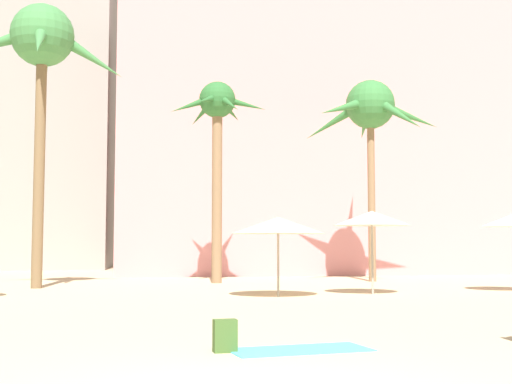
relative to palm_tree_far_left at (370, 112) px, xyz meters
The scene contains 8 objects.
hotel_pink 9.45m from the palm_tree_far_left, 86.62° to the left, with size 20.56×9.99×12.88m, color pink.
palm_tree_far_left is the anchor object (origin of this frame).
palm_tree_center 5.88m from the palm_tree_far_left, behind, with size 3.59×3.27×7.33m.
palm_tree_right 12.04m from the palm_tree_far_left, 169.44° to the right, with size 5.50×5.39×9.16m.
cafe_umbrella_0 9.49m from the palm_tree_far_left, 125.62° to the right, with size 2.50×2.50×2.11m.
cafe_umbrella_3 7.94m from the palm_tree_far_left, 108.43° to the right, with size 2.16×2.16×2.32m.
beach_towel 18.18m from the palm_tree_far_left, 111.72° to the right, with size 1.85×0.82×0.01m, color #4CC6D6.
backpack 18.48m from the palm_tree_far_left, 114.73° to the right, with size 0.32×0.26×0.42m.
Camera 1 is at (-0.93, -5.86, 1.39)m, focal length 47.95 mm.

